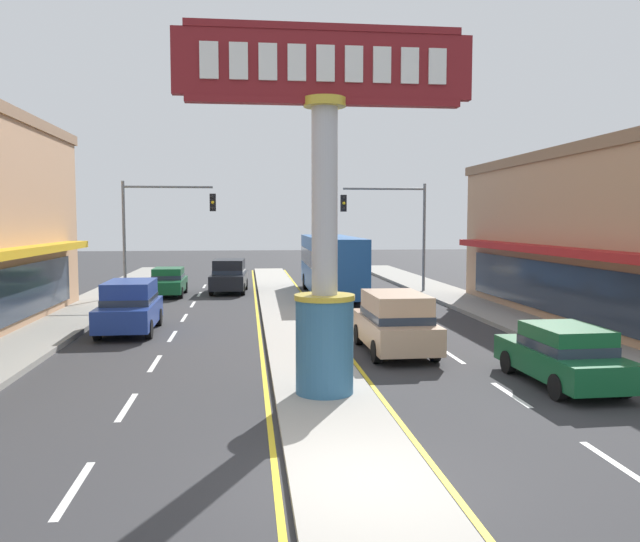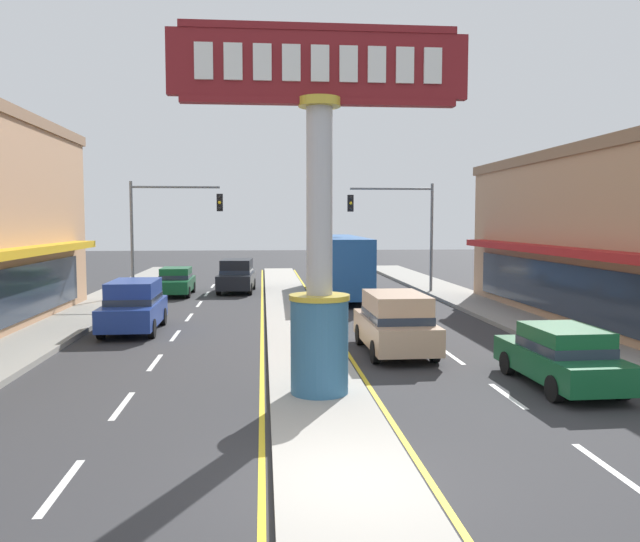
# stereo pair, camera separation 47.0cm
# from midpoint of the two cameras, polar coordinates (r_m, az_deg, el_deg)

# --- Properties ---
(ground_plane) EXTENTS (160.00, 160.00, 0.00)m
(ground_plane) POSITION_cam_midpoint_polar(r_m,az_deg,el_deg) (10.56, 2.49, -18.59)
(ground_plane) COLOR #303033
(median_strip) EXTENTS (2.31, 52.00, 0.14)m
(median_strip) POSITION_cam_midpoint_polar(r_m,az_deg,el_deg) (27.93, -3.31, -3.88)
(median_strip) COLOR #A39E93
(median_strip) RESTS_ON ground
(sidewalk_left) EXTENTS (2.87, 60.00, 0.18)m
(sidewalk_left) POSITION_cam_midpoint_polar(r_m,az_deg,el_deg) (27.02, -22.97, -4.47)
(sidewalk_left) COLOR gray
(sidewalk_left) RESTS_ON ground
(sidewalk_right) EXTENTS (2.87, 60.00, 0.18)m
(sidewalk_right) POSITION_cam_midpoint_polar(r_m,az_deg,el_deg) (28.04, 16.09, -3.97)
(sidewalk_right) COLOR gray
(sidewalk_right) RESTS_ON ground
(lane_markings) EXTENTS (9.05, 52.00, 0.01)m
(lane_markings) POSITION_cam_midpoint_polar(r_m,az_deg,el_deg) (26.61, -3.14, -4.44)
(lane_markings) COLOR silver
(lane_markings) RESTS_ON ground
(district_sign) EXTENTS (6.75, 1.41, 8.36)m
(district_sign) POSITION_cam_midpoint_polar(r_m,az_deg,el_deg) (14.65, -0.51, 4.59)
(district_sign) COLOR #33668C
(district_sign) RESTS_ON median_strip
(traffic_light_left_side) EXTENTS (4.86, 0.46, 6.20)m
(traffic_light_left_side) POSITION_cam_midpoint_polar(r_m,az_deg,el_deg) (34.79, -14.59, 4.54)
(traffic_light_left_side) COLOR slate
(traffic_light_left_side) RESTS_ON ground
(traffic_light_right_side) EXTENTS (4.86, 0.46, 6.20)m
(traffic_light_right_side) POSITION_cam_midpoint_polar(r_m,az_deg,el_deg) (36.05, 6.21, 4.65)
(traffic_light_right_side) COLOR slate
(traffic_light_right_side) RESTS_ON ground
(bus_near_right_lane) EXTENTS (2.71, 11.24, 3.26)m
(bus_near_right_lane) POSITION_cam_midpoint_polar(r_m,az_deg,el_deg) (35.16, 0.59, 0.80)
(bus_near_right_lane) COLOR #1E5199
(bus_near_right_lane) RESTS_ON ground
(suv_far_right_lane) EXTENTS (2.15, 4.69, 1.90)m
(suv_far_right_lane) POSITION_cam_midpoint_polar(r_m,az_deg,el_deg) (37.35, -8.44, -0.39)
(suv_far_right_lane) COLOR black
(suv_far_right_lane) RESTS_ON ground
(suv_near_left_lane) EXTENTS (2.00, 4.62, 1.90)m
(suv_near_left_lane) POSITION_cam_midpoint_polar(r_m,az_deg,el_deg) (20.17, 6.01, -4.52)
(suv_near_left_lane) COLOR tan
(suv_near_left_lane) RESTS_ON ground
(sedan_mid_left_lane) EXTENTS (1.92, 4.34, 1.53)m
(sedan_mid_left_lane) POSITION_cam_midpoint_polar(r_m,az_deg,el_deg) (17.24, 20.09, -6.99)
(sedan_mid_left_lane) COLOR #14562D
(sedan_mid_left_lane) RESTS_ON ground
(sedan_far_left_oncoming) EXTENTS (1.85, 4.31, 1.53)m
(sedan_far_left_oncoming) POSITION_cam_midpoint_polar(r_m,az_deg,el_deg) (36.36, -13.71, -0.91)
(sedan_far_left_oncoming) COLOR #14562D
(sedan_far_left_oncoming) RESTS_ON ground
(suv_kerb_right) EXTENTS (2.03, 4.63, 1.90)m
(suv_kerb_right) POSITION_cam_midpoint_polar(r_m,az_deg,el_deg) (24.88, -17.08, -2.98)
(suv_kerb_right) COLOR navy
(suv_kerb_right) RESTS_ON ground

